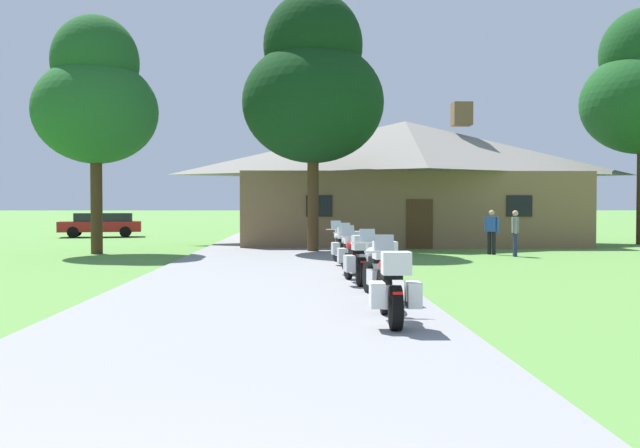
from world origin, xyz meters
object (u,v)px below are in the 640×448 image
at_px(motorcycle_red_nearest_to_camera, 392,288).
at_px(parked_red_suv_far_left, 102,224).
at_px(bystander_blue_shirt_beside_signpost, 492,230).
at_px(motorcycle_red_third_in_row, 357,260).
at_px(tree_left_near, 96,97).
at_px(motorcycle_white_farthest_in_row, 342,246).
at_px(motorcycle_silver_fourth_in_row, 350,252).
at_px(bystander_gray_shirt_near_lodge, 515,231).
at_px(motorcycle_silver_second_in_row, 377,269).
at_px(tree_by_lodge_front, 313,86).

xyz_separation_m(motorcycle_red_nearest_to_camera, parked_red_suv_far_left, (-12.90, 30.17, 0.17)).
xyz_separation_m(motorcycle_red_nearest_to_camera, bystander_blue_shirt_beside_signpost, (5.83, 15.30, 0.32)).
relative_size(motorcycle_red_nearest_to_camera, motorcycle_red_third_in_row, 1.00).
height_order(tree_left_near, parked_red_suv_far_left, tree_left_near).
height_order(motorcycle_white_farthest_in_row, tree_left_near, tree_left_near).
relative_size(motorcycle_white_farthest_in_row, bystander_blue_shirt_beside_signpost, 1.25).
bearing_deg(motorcycle_silver_fourth_in_row, motorcycle_red_third_in_row, -94.14).
relative_size(bystander_gray_shirt_near_lodge, tree_left_near, 0.18).
bearing_deg(motorcycle_red_third_in_row, tree_left_near, 122.35).
distance_m(motorcycle_red_nearest_to_camera, bystander_gray_shirt_near_lodge, 15.63).
bearing_deg(motorcycle_red_nearest_to_camera, bystander_gray_shirt_near_lodge, 66.62).
height_order(motorcycle_red_nearest_to_camera, motorcycle_white_farthest_in_row, same).
relative_size(motorcycle_silver_fourth_in_row, bystander_blue_shirt_beside_signpost, 1.25).
bearing_deg(bystander_gray_shirt_near_lodge, bystander_blue_shirt_beside_signpost, -139.85).
height_order(bystander_gray_shirt_near_lodge, parked_red_suv_far_left, bystander_gray_shirt_near_lodge).
bearing_deg(motorcycle_silver_second_in_row, parked_red_suv_far_left, 109.43).
relative_size(motorcycle_red_third_in_row, tree_by_lodge_front, 0.21).
bearing_deg(tree_by_lodge_front, tree_left_near, -176.01).
height_order(motorcycle_red_nearest_to_camera, motorcycle_red_third_in_row, same).
relative_size(motorcycle_silver_fourth_in_row, tree_by_lodge_front, 0.21).
bearing_deg(motorcycle_silver_fourth_in_row, bystander_blue_shirt_beside_signpost, 48.12).
height_order(motorcycle_silver_fourth_in_row, bystander_blue_shirt_beside_signpost, bystander_blue_shirt_beside_signpost).
bearing_deg(bystander_gray_shirt_near_lodge, tree_left_near, -84.91).
bearing_deg(motorcycle_silver_second_in_row, tree_by_lodge_front, 87.85).
xyz_separation_m(motorcycle_silver_second_in_row, bystander_gray_shirt_near_lodge, (6.27, 11.37, 0.31)).
bearing_deg(bystander_gray_shirt_near_lodge, parked_red_suv_far_left, -117.57).
relative_size(motorcycle_silver_second_in_row, parked_red_suv_far_left, 0.43).
height_order(tree_by_lodge_front, tree_left_near, tree_by_lodge_front).
bearing_deg(motorcycle_red_nearest_to_camera, motorcycle_silver_fourth_in_row, 91.13).
bearing_deg(bystander_blue_shirt_beside_signpost, tree_by_lodge_front, -154.48).
bearing_deg(parked_red_suv_far_left, motorcycle_silver_fourth_in_row, -162.09).
xyz_separation_m(bystander_gray_shirt_near_lodge, bystander_blue_shirt_beside_signpost, (-0.56, 1.04, 0.00)).
relative_size(tree_by_lodge_front, parked_red_suv_far_left, 2.07).
distance_m(motorcycle_white_farthest_in_row, bystander_blue_shirt_beside_signpost, 7.55).
xyz_separation_m(motorcycle_red_nearest_to_camera, motorcycle_white_farthest_in_row, (-0.09, 10.63, 0.00)).
bearing_deg(tree_left_near, motorcycle_silver_fourth_in_row, -42.60).
distance_m(motorcycle_red_nearest_to_camera, motorcycle_silver_second_in_row, 2.89).
bearing_deg(motorcycle_red_nearest_to_camera, motorcycle_white_farthest_in_row, 91.24).
relative_size(motorcycle_silver_fourth_in_row, bystander_gray_shirt_near_lodge, 1.25).
bearing_deg(motorcycle_silver_fourth_in_row, parked_red_suv_far_left, 116.25).
xyz_separation_m(motorcycle_red_third_in_row, bystander_gray_shirt_near_lodge, (6.46, 8.94, 0.32)).
xyz_separation_m(bystander_blue_shirt_beside_signpost, tree_by_lodge_front, (-6.66, 1.39, 5.56)).
xyz_separation_m(motorcycle_silver_second_in_row, parked_red_suv_far_left, (-13.02, 27.28, 0.16)).
bearing_deg(bystander_blue_shirt_beside_signpost, motorcycle_red_nearest_to_camera, -73.54).
relative_size(motorcycle_red_third_in_row, motorcycle_silver_fourth_in_row, 1.00).
relative_size(motorcycle_red_nearest_to_camera, motorcycle_white_farthest_in_row, 1.00).
xyz_separation_m(motorcycle_white_farthest_in_row, tree_left_near, (-8.97, 5.49, 5.33)).
bearing_deg(motorcycle_red_third_in_row, motorcycle_silver_second_in_row, -92.96).
bearing_deg(tree_by_lodge_front, bystander_gray_shirt_near_lodge, -18.64).
xyz_separation_m(bystander_blue_shirt_beside_signpost, parked_red_suv_far_left, (-18.73, 14.87, -0.15)).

